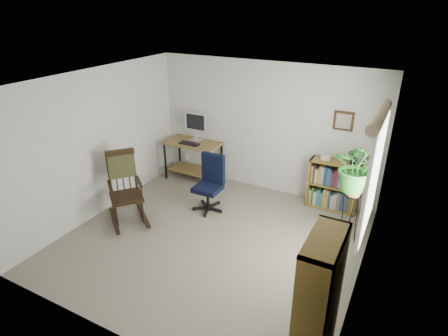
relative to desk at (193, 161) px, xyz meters
The scene contains 18 objects.
floor 2.22m from the desk, 51.00° to the right, with size 4.20×4.00×0.00m, color gray.
ceiling 2.97m from the desk, 51.00° to the right, with size 4.20×4.00×0.00m, color silver.
wall_back 1.62m from the desk, 12.30° to the left, with size 4.20×0.00×2.40m, color silver.
wall_front 4.03m from the desk, 69.59° to the right, with size 4.20×0.00×2.40m, color silver.
wall_left 2.02m from the desk, 113.06° to the right, with size 0.00×4.00×2.40m, color silver.
wall_right 3.95m from the desk, 26.06° to the right, with size 0.00×4.00×2.40m, color silver.
window 3.84m from the desk, 22.17° to the right, with size 0.12×1.20×1.50m, color white, non-canonical shape.
desk is the anchor object (origin of this frame).
monitor 0.69m from the desk, 90.00° to the left, with size 0.46×0.16×0.56m, color silver, non-canonical shape.
keyboard 0.42m from the desk, 90.00° to the right, with size 0.40×0.15×0.03m, color black.
office_chair 1.28m from the desk, 47.04° to the right, with size 0.54×0.54×0.99m, color black, non-canonical shape.
rocking_chair 1.85m from the desk, 93.95° to the right, with size 0.62×1.03×1.19m, color black, non-canonical shape.
low_bookshelf 2.74m from the desk, ahead, with size 0.83×0.28×0.88m, color olive, non-canonical shape.
tall_bookshelf 4.57m from the desk, 43.56° to the right, with size 0.29×0.68×1.56m, color olive, non-canonical shape.
plant_stand 3.26m from the desk, 13.04° to the right, with size 0.25×0.25×0.91m, color black, non-canonical shape.
spider_plant 3.47m from the desk, 13.04° to the right, with size 1.69×1.88×1.46m, color #276D26.
potted_plant_small 3.07m from the desk, ahead, with size 0.13×0.24×0.11m, color #276D26.
framed_picture 2.98m from the desk, ahead, with size 0.32×0.04×0.32m, color black, non-canonical shape.
Camera 1 is at (2.36, -4.08, 3.36)m, focal length 30.00 mm.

